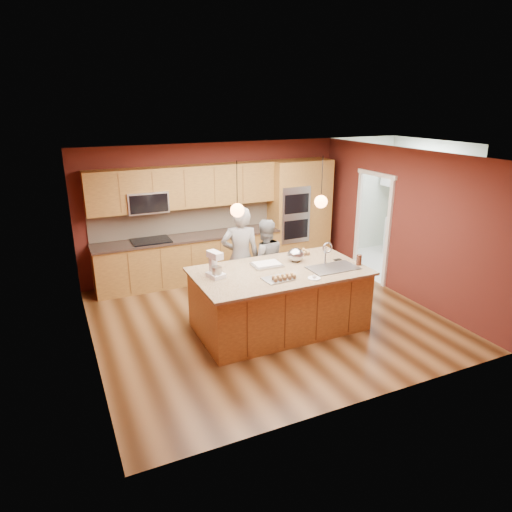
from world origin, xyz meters
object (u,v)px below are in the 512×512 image
person_right (264,262)px  stand_mixer (215,266)px  island (280,298)px  person_left (240,258)px  mixing_bowl (296,255)px

person_right → stand_mixer: size_ratio=3.95×
island → person_right: 1.06m
person_left → person_right: bearing=-161.7°
person_left → mixing_bowl: 1.01m
island → mixing_bowl: size_ratio=9.92×
island → stand_mixer: 1.22m
stand_mixer → mixing_bowl: bearing=-9.5°
island → mixing_bowl: island is taller
island → person_left: bearing=104.4°
person_right → mixing_bowl: bearing=115.9°
island → person_right: (0.20, 1.00, 0.27)m
island → mixing_bowl: bearing=32.9°
person_right → mixing_bowl: 0.83m
mixing_bowl → person_left: bearing=132.5°
person_left → person_right: size_ratio=1.18×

